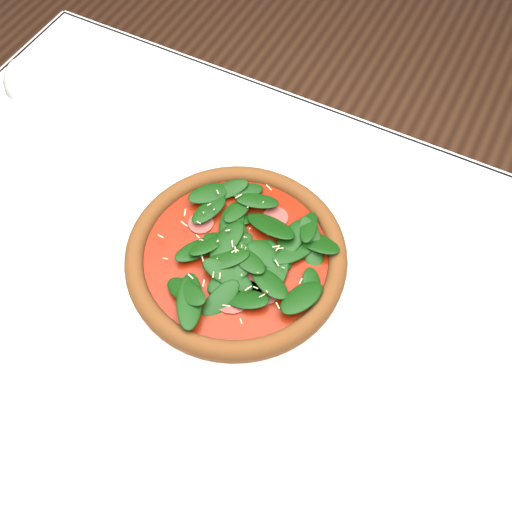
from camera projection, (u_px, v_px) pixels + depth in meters
The scene contains 5 objects.
ground at pixel (245, 436), 1.43m from camera, with size 6.00×6.00×0.00m, color brown.
dining_table at pixel (238, 333), 0.87m from camera, with size 1.21×0.81×0.75m.
plate at pixel (236, 261), 0.81m from camera, with size 0.36×0.36×0.02m.
pizza at pixel (236, 254), 0.79m from camera, with size 0.36×0.36×0.04m.
wine_glass at pixel (34, 91), 0.81m from camera, with size 0.08×0.08×0.18m.
Camera 1 is at (0.18, -0.29, 1.46)m, focal length 40.00 mm.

